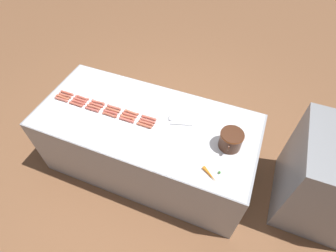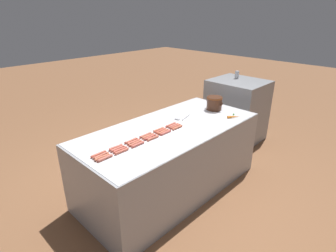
{
  "view_description": "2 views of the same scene",
  "coord_description": "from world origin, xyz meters",
  "px_view_note": "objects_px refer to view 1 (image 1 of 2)",
  "views": [
    {
      "loc": [
        1.5,
        0.84,
        2.77
      ],
      "look_at": [
        0.0,
        0.24,
        0.84
      ],
      "focal_mm": 27.73,
      "sensor_mm": 36.0,
      "label": 1
    },
    {
      "loc": [
        1.97,
        -2.06,
        2.07
      ],
      "look_at": [
        -0.02,
        -0.01,
        0.84
      ],
      "focal_mm": 28.89,
      "sensor_mm": 36.0,
      "label": 2
    }
  ],
  "objects_px": {
    "hot_dog_17": "(146,123)",
    "hot_dog_22": "(126,120)",
    "hot_dog_6": "(65,95)",
    "hot_dog_11": "(148,121)",
    "hot_dog_8": "(96,105)",
    "carrot": "(210,174)",
    "hot_dog_9": "(113,110)",
    "serving_spoon": "(174,120)",
    "hot_dog_4": "(131,112)",
    "hot_dog_13": "(78,102)",
    "hot_dog_16": "(127,117)",
    "hot_dog_21": "(110,115)",
    "hot_dog_7": "(80,100)",
    "bean_pot": "(231,139)",
    "hot_dog_5": "(149,118)",
    "hot_dog_12": "(62,97)",
    "hot_dog_3": "(114,107)",
    "hot_dog_14": "(94,107)",
    "hot_dog_10": "(130,115)",
    "hot_dog_23": "(144,125)",
    "back_cabinet": "(328,179)",
    "hot_dog_0": "(67,93)",
    "hot_dog_19": "(76,104)",
    "hot_dog_20": "(92,109)",
    "hot_dog_2": "(98,102)",
    "hot_dog_15": "(110,112)",
    "hot_dog_18": "(61,99)"
  },
  "relations": [
    {
      "from": "bean_pot",
      "to": "carrot",
      "type": "xyz_separation_m",
      "value": [
        0.36,
        -0.08,
        -0.08
      ]
    },
    {
      "from": "carrot",
      "to": "hot_dog_8",
      "type": "bearing_deg",
      "value": -104.73
    },
    {
      "from": "hot_dog_5",
      "to": "hot_dog_12",
      "type": "relative_size",
      "value": 1.0
    },
    {
      "from": "hot_dog_5",
      "to": "hot_dog_8",
      "type": "bearing_deg",
      "value": -86.08
    },
    {
      "from": "hot_dog_16",
      "to": "serving_spoon",
      "type": "relative_size",
      "value": 0.61
    },
    {
      "from": "hot_dog_10",
      "to": "carrot",
      "type": "bearing_deg",
      "value": 69.55
    },
    {
      "from": "back_cabinet",
      "to": "hot_dog_5",
      "type": "relative_size",
      "value": 6.24
    },
    {
      "from": "hot_dog_5",
      "to": "hot_dog_14",
      "type": "xyz_separation_m",
      "value": [
        0.08,
        -0.59,
        0.0
      ]
    },
    {
      "from": "hot_dog_20",
      "to": "hot_dog_21",
      "type": "xyz_separation_m",
      "value": [
        -0.0,
        0.21,
        0.0
      ]
    },
    {
      "from": "hot_dog_16",
      "to": "hot_dog_22",
      "type": "relative_size",
      "value": 1.0
    },
    {
      "from": "hot_dog_14",
      "to": "bean_pot",
      "type": "relative_size",
      "value": 0.63
    },
    {
      "from": "hot_dog_8",
      "to": "hot_dog_5",
      "type": "bearing_deg",
      "value": 93.92
    },
    {
      "from": "hot_dog_11",
      "to": "hot_dog_18",
      "type": "xyz_separation_m",
      "value": [
        0.07,
        -0.97,
        0.0
      ]
    },
    {
      "from": "hot_dog_7",
      "to": "hot_dog_21",
      "type": "relative_size",
      "value": 1.0
    },
    {
      "from": "hot_dog_8",
      "to": "hot_dog_11",
      "type": "xyz_separation_m",
      "value": [
        -0.0,
        0.59,
        0.0
      ]
    },
    {
      "from": "hot_dog_9",
      "to": "hot_dog_21",
      "type": "distance_m",
      "value": 0.07
    },
    {
      "from": "hot_dog_9",
      "to": "carrot",
      "type": "distance_m",
      "value": 1.18
    },
    {
      "from": "hot_dog_4",
      "to": "hot_dog_14",
      "type": "distance_m",
      "value": 0.4
    },
    {
      "from": "hot_dog_6",
      "to": "hot_dog_8",
      "type": "bearing_deg",
      "value": 90.12
    },
    {
      "from": "hot_dog_4",
      "to": "hot_dog_13",
      "type": "bearing_deg",
      "value": -82.71
    },
    {
      "from": "hot_dog_5",
      "to": "hot_dog_23",
      "type": "bearing_deg",
      "value": -1.75
    },
    {
      "from": "hot_dog_22",
      "to": "hot_dog_5",
      "type": "bearing_deg",
      "value": 119.24
    },
    {
      "from": "hot_dog_2",
      "to": "hot_dog_13",
      "type": "height_order",
      "value": "same"
    },
    {
      "from": "hot_dog_4",
      "to": "hot_dog_10",
      "type": "distance_m",
      "value": 0.04
    },
    {
      "from": "back_cabinet",
      "to": "hot_dog_8",
      "type": "distance_m",
      "value": 2.42
    },
    {
      "from": "hot_dog_13",
      "to": "hot_dog_9",
      "type": "bearing_deg",
      "value": 95.1
    },
    {
      "from": "hot_dog_8",
      "to": "carrot",
      "type": "height_order",
      "value": "carrot"
    },
    {
      "from": "hot_dog_22",
      "to": "hot_dog_17",
      "type": "bearing_deg",
      "value": 100.72
    },
    {
      "from": "hot_dog_0",
      "to": "hot_dog_22",
      "type": "relative_size",
      "value": 1.0
    },
    {
      "from": "hot_dog_11",
      "to": "hot_dog_23",
      "type": "xyz_separation_m",
      "value": [
        0.07,
        -0.01,
        0.0
      ]
    },
    {
      "from": "hot_dog_15",
      "to": "hot_dog_23",
      "type": "xyz_separation_m",
      "value": [
        0.03,
        0.39,
        0.0
      ]
    },
    {
      "from": "hot_dog_3",
      "to": "hot_dog_16",
      "type": "xyz_separation_m",
      "value": [
        0.07,
        0.19,
        0.0
      ]
    },
    {
      "from": "hot_dog_6",
      "to": "bean_pot",
      "type": "bearing_deg",
      "value": 90.35
    },
    {
      "from": "back_cabinet",
      "to": "hot_dog_23",
      "type": "distance_m",
      "value": 1.86
    },
    {
      "from": "hot_dog_10",
      "to": "hot_dog_13",
      "type": "xyz_separation_m",
      "value": [
        0.04,
        -0.58,
        0.0
      ]
    },
    {
      "from": "hot_dog_6",
      "to": "hot_dog_11",
      "type": "bearing_deg",
      "value": 90.09
    },
    {
      "from": "hot_dog_3",
      "to": "hot_dog_14",
      "type": "xyz_separation_m",
      "value": [
        0.07,
        -0.2,
        0.0
      ]
    },
    {
      "from": "hot_dog_0",
      "to": "hot_dog_11",
      "type": "xyz_separation_m",
      "value": [
        0.04,
        0.98,
        0.0
      ]
    },
    {
      "from": "hot_dog_15",
      "to": "hot_dog_3",
      "type": "bearing_deg",
      "value": 178.98
    },
    {
      "from": "hot_dog_19",
      "to": "hot_dog_5",
      "type": "bearing_deg",
      "value": 98.02
    },
    {
      "from": "hot_dog_13",
      "to": "hot_dog_22",
      "type": "xyz_separation_m",
      "value": [
        0.03,
        0.58,
        0.0
      ]
    },
    {
      "from": "hot_dog_16",
      "to": "hot_dog_21",
      "type": "distance_m",
      "value": 0.19
    },
    {
      "from": "hot_dog_11",
      "to": "serving_spoon",
      "type": "height_order",
      "value": "hot_dog_11"
    },
    {
      "from": "hot_dog_6",
      "to": "hot_dog_17",
      "type": "relative_size",
      "value": 1.0
    },
    {
      "from": "hot_dog_9",
      "to": "serving_spoon",
      "type": "xyz_separation_m",
      "value": [
        -0.11,
        0.63,
        -0.01
      ]
    },
    {
      "from": "hot_dog_9",
      "to": "hot_dog_17",
      "type": "distance_m",
      "value": 0.39
    },
    {
      "from": "hot_dog_17",
      "to": "hot_dog_22",
      "type": "distance_m",
      "value": 0.2
    },
    {
      "from": "hot_dog_8",
      "to": "serving_spoon",
      "type": "xyz_separation_m",
      "value": [
        -0.11,
        0.82,
        -0.01
      ]
    },
    {
      "from": "back_cabinet",
      "to": "hot_dog_12",
      "type": "bearing_deg",
      "value": -84.71
    },
    {
      "from": "hot_dog_11",
      "to": "hot_dog_13",
      "type": "bearing_deg",
      "value": -87.38
    }
  ]
}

